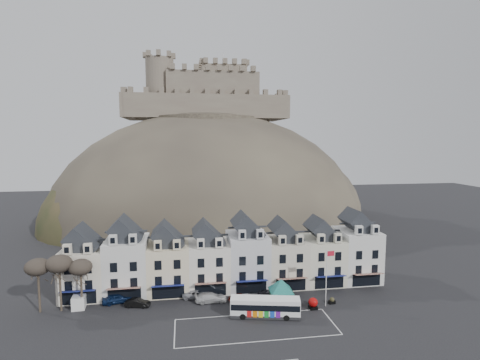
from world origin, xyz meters
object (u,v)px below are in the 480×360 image
object	(u,v)px
white_van	(80,299)
car_black	(138,303)
bus	(265,306)
red_buoy	(313,303)
bus_shelter	(281,286)
car_navy	(117,298)
car_charcoal	(270,296)
car_silver	(197,294)
car_maroon	(241,298)
car_white	(211,298)
flagpole	(327,274)

from	to	relation	value
white_van	car_black	size ratio (longest dim) A/B	1.17
bus	car_black	world-z (taller)	bus
bus	red_buoy	size ratio (longest dim) A/B	5.93
bus_shelter	car_black	bearing A→B (deg)	174.56
car_navy	car_charcoal	distance (m)	24.23
car_navy	white_van	bearing A→B (deg)	76.10
white_van	car_silver	world-z (taller)	white_van
red_buoy	car_black	xyz separation A→B (m)	(-26.52, 4.78, -0.26)
car_charcoal	car_maroon	bearing A→B (deg)	113.38
white_van	car_navy	bearing A→B (deg)	-4.88
white_van	red_buoy	bearing A→B (deg)	-15.58
car_maroon	white_van	bearing A→B (deg)	73.55
car_maroon	car_charcoal	size ratio (longest dim) A/B	0.93
car_white	red_buoy	bearing A→B (deg)	-109.17
bus_shelter	red_buoy	distance (m)	5.53
car_navy	car_silver	size ratio (longest dim) A/B	0.98
red_buoy	white_van	xyz separation A→B (m)	(-35.40, 6.68, 0.10)
car_navy	red_buoy	bearing A→B (deg)	-116.53
car_white	car_maroon	xyz separation A→B (m)	(4.67, -0.60, -0.07)
bus	car_charcoal	distance (m)	5.95
car_navy	car_black	xyz separation A→B (m)	(3.30, -1.90, -0.16)
car_silver	white_van	bearing A→B (deg)	96.34
red_buoy	car_charcoal	bearing A→B (deg)	143.83
car_white	car_charcoal	distance (m)	9.50
white_van	car_white	xyz separation A→B (m)	(20.19, -1.90, -0.26)
car_navy	bus_shelter	bearing A→B (deg)	-116.18
red_buoy	flagpole	size ratio (longest dim) A/B	0.19
bus	car_maroon	xyz separation A→B (m)	(-2.77, 5.51, -0.91)
bus	car_navy	distance (m)	23.48
car_black	car_charcoal	bearing A→B (deg)	-80.26
bus_shelter	bus	bearing A→B (deg)	-136.20
car_silver	car_maroon	bearing A→B (deg)	-103.88
bus	car_black	xyz separation A→B (m)	(-18.76, 6.11, -0.94)
bus_shelter	car_navy	size ratio (longest dim) A/B	1.53
red_buoy	car_white	distance (m)	15.94
car_white	car_charcoal	xyz separation A→B (m)	(9.48, -0.60, -0.05)
car_black	car_white	distance (m)	11.32
car_navy	car_charcoal	bearing A→B (deg)	-109.82
car_silver	car_charcoal	size ratio (longest dim) A/B	1.14
flagpole	car_maroon	size ratio (longest dim) A/B	2.33
car_charcoal	red_buoy	bearing A→B (deg)	-102.78
car_black	red_buoy	bearing A→B (deg)	-88.83
bus	flagpole	world-z (taller)	flagpole
bus_shelter	car_white	size ratio (longest dim) A/B	1.40
car_maroon	bus_shelter	bearing A→B (deg)	-127.72
red_buoy	car_navy	size ratio (longest dim) A/B	0.38
car_black	car_charcoal	xyz separation A→B (m)	(20.80, -0.60, 0.05)
car_navy	car_white	world-z (taller)	car_navy
car_navy	flagpole	bearing A→B (deg)	-114.43
flagpole	red_buoy	bearing A→B (deg)	-163.74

